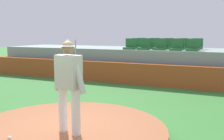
{
  "coord_description": "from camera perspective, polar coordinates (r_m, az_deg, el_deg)",
  "views": [
    {
      "loc": [
        2.99,
        -4.35,
        2.16
      ],
      "look_at": [
        0.0,
        2.21,
        1.17
      ],
      "focal_mm": 42.88,
      "sensor_mm": 36.0,
      "label": 1
    }
  ],
  "objects": [
    {
      "name": "pitcher",
      "position": [
        5.05,
        -9.24,
        -2.05
      ],
      "size": [
        0.8,
        0.36,
        1.78
      ],
      "rotation": [
        0.0,
        0.0,
        -0.21
      ],
      "color": "silver",
      "rests_on": "pitchers_mound"
    },
    {
      "name": "stadium_chair_1",
      "position": [
        12.2,
        6.8,
        5.06
      ],
      "size": [
        0.48,
        0.44,
        0.5
      ],
      "rotation": [
        0.0,
        0.0,
        3.14
      ],
      "color": "#286632",
      "rests_on": "bleacher_platform"
    },
    {
      "name": "stadium_chair_8",
      "position": [
        12.68,
        14.06,
        4.99
      ],
      "size": [
        0.48,
        0.44,
        0.5
      ],
      "rotation": [
        0.0,
        0.0,
        3.14
      ],
      "color": "#286632",
      "rests_on": "bleacher_platform"
    },
    {
      "name": "stadium_chair_4",
      "position": [
        11.72,
        16.81,
        4.67
      ],
      "size": [
        0.48,
        0.44,
        0.5
      ],
      "rotation": [
        0.0,
        0.0,
        3.14
      ],
      "color": "#286632",
      "rests_on": "bleacher_platform"
    },
    {
      "name": "ground_plane",
      "position": [
        5.7,
        -9.57,
        -14.52
      ],
      "size": [
        60.0,
        60.0,
        0.0
      ],
      "primitive_type": "plane",
      "color": "#347530"
    },
    {
      "name": "bleacher_platform",
      "position": [
        13.07,
        11.16,
        1.34
      ],
      "size": [
        16.96,
        3.1,
        1.42
      ],
      "primitive_type": "cube",
      "color": "gray",
      "rests_on": "ground_plane"
    },
    {
      "name": "stadium_chair_6",
      "position": [
        12.97,
        8.04,
        5.2
      ],
      "size": [
        0.48,
        0.44,
        0.5
      ],
      "rotation": [
        0.0,
        0.0,
        3.14
      ],
      "color": "#286632",
      "rests_on": "bleacher_platform"
    },
    {
      "name": "baseball",
      "position": [
        5.25,
        -21.02,
        -13.39
      ],
      "size": [
        0.07,
        0.07,
        0.07
      ],
      "primitive_type": "sphere",
      "color": "white",
      "rests_on": "pitchers_mound"
    },
    {
      "name": "stadium_chair_0",
      "position": [
        12.44,
        3.83,
        5.15
      ],
      "size": [
        0.48,
        0.44,
        0.5
      ],
      "rotation": [
        0.0,
        0.0,
        3.14
      ],
      "color": "#286632",
      "rests_on": "bleacher_platform"
    },
    {
      "name": "stadium_chair_7",
      "position": [
        12.8,
        10.91,
        5.1
      ],
      "size": [
        0.48,
        0.44,
        0.5
      ],
      "rotation": [
        0.0,
        0.0,
        3.14
      ],
      "color": "#286632",
      "rests_on": "bleacher_platform"
    },
    {
      "name": "stadium_chair_12",
      "position": [
        13.62,
        11.97,
        5.23
      ],
      "size": [
        0.48,
        0.44,
        0.5
      ],
      "rotation": [
        0.0,
        0.0,
        3.14
      ],
      "color": "#286632",
      "rests_on": "bleacher_platform"
    },
    {
      "name": "stadium_chair_9",
      "position": [
        12.55,
        17.21,
        4.85
      ],
      "size": [
        0.48,
        0.44,
        0.5
      ],
      "rotation": [
        0.0,
        0.0,
        3.14
      ],
      "color": "#286632",
      "rests_on": "bleacher_platform"
    },
    {
      "name": "stadium_chair_14",
      "position": [
        13.4,
        17.74,
        4.99
      ],
      "size": [
        0.48,
        0.44,
        0.5
      ],
      "rotation": [
        0.0,
        0.0,
        3.14
      ],
      "color": "#286632",
      "rests_on": "bleacher_platform"
    },
    {
      "name": "stadium_chair_11",
      "position": [
        13.79,
        9.13,
        5.33
      ],
      "size": [
        0.48,
        0.44,
        0.5
      ],
      "rotation": [
        0.0,
        0.0,
        3.14
      ],
      "color": "#286632",
      "rests_on": "bleacher_platform"
    },
    {
      "name": "pitchers_mound",
      "position": [
        5.65,
        -9.61,
        -13.27
      ],
      "size": [
        4.07,
        4.07,
        0.27
      ],
      "primitive_type": "cylinder",
      "color": "#9B5B3A",
      "rests_on": "ground_plane"
    },
    {
      "name": "fence_post_left",
      "position": [
        12.64,
        -7.78,
        4.25
      ],
      "size": [
        0.06,
        0.06,
        0.97
      ],
      "primitive_type": "cylinder",
      "color": "silver",
      "rests_on": "brick_barrier"
    },
    {
      "name": "stadium_chair_13",
      "position": [
        13.47,
        14.91,
        5.11
      ],
      "size": [
        0.48,
        0.44,
        0.5
      ],
      "rotation": [
        0.0,
        0.0,
        3.14
      ],
      "color": "#286632",
      "rests_on": "bleacher_platform"
    },
    {
      "name": "stadium_chair_3",
      "position": [
        11.84,
        13.51,
        4.82
      ],
      "size": [
        0.48,
        0.44,
        0.5
      ],
      "rotation": [
        0.0,
        0.0,
        3.14
      ],
      "color": "#286632",
      "rests_on": "bleacher_platform"
    },
    {
      "name": "brick_barrier",
      "position": [
        11.2,
        8.75,
        -1.02
      ],
      "size": [
        17.84,
        0.4,
        0.9
      ],
      "primitive_type": "cube",
      "color": "#A34720",
      "rests_on": "ground_plane"
    },
    {
      "name": "stadium_chair_10",
      "position": [
        14.02,
        6.22,
        5.42
      ],
      "size": [
        0.48,
        0.44,
        0.5
      ],
      "rotation": [
        0.0,
        0.0,
        3.14
      ],
      "color": "#286632",
      "rests_on": "bleacher_platform"
    },
    {
      "name": "stadium_chair_2",
      "position": [
        12.04,
        10.13,
        4.96
      ],
      "size": [
        0.48,
        0.44,
        0.5
      ],
      "rotation": [
        0.0,
        0.0,
        3.14
      ],
      "color": "#286632",
      "rests_on": "bleacher_platform"
    },
    {
      "name": "stadium_chair_5",
      "position": [
        13.21,
        5.08,
        5.29
      ],
      "size": [
        0.48,
        0.44,
        0.5
      ],
      "rotation": [
        0.0,
        0.0,
        3.14
      ],
      "color": "#286632",
      "rests_on": "bleacher_platform"
    }
  ]
}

